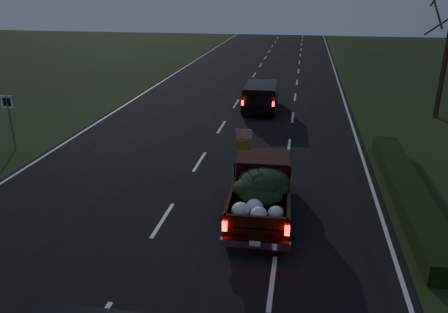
% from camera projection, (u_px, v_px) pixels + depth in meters
% --- Properties ---
extents(ground, '(120.00, 120.00, 0.00)m').
position_uv_depth(ground, '(163.00, 220.00, 13.62)').
color(ground, black).
rests_on(ground, ground).
extents(road_asphalt, '(14.00, 120.00, 0.02)m').
position_uv_depth(road_asphalt, '(163.00, 220.00, 13.62)').
color(road_asphalt, black).
rests_on(road_asphalt, ground).
extents(hedge_row, '(1.00, 10.00, 0.60)m').
position_uv_depth(hedge_row, '(407.00, 190.00, 14.97)').
color(hedge_row, black).
rests_on(hedge_row, ground).
extents(route_sign, '(0.55, 0.08, 2.50)m').
position_uv_depth(route_sign, '(9.00, 114.00, 19.03)').
color(route_sign, gray).
rests_on(route_sign, ground).
extents(pickup_truck, '(2.01, 4.83, 2.50)m').
position_uv_depth(pickup_truck, '(261.00, 186.00, 13.75)').
color(pickup_truck, '#350D07').
rests_on(pickup_truck, ground).
extents(lead_suv, '(1.96, 4.51, 1.28)m').
position_uv_depth(lead_suv, '(261.00, 94.00, 25.64)').
color(lead_suv, black).
rests_on(lead_suv, ground).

